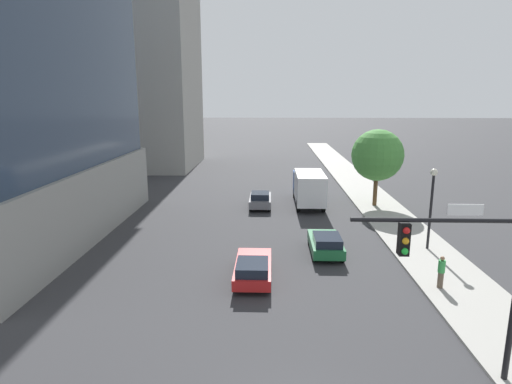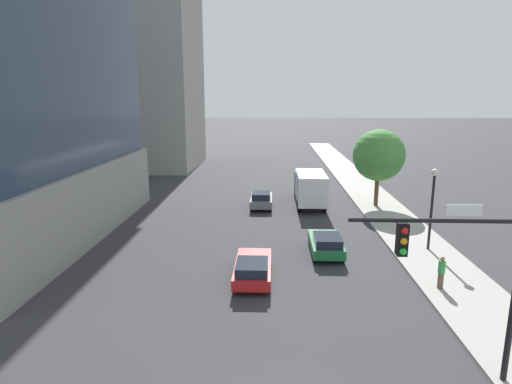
# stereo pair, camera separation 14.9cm
# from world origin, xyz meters

# --- Properties ---
(sidewalk) EXTENTS (4.09, 120.00, 0.15)m
(sidewalk) POSITION_xyz_m (8.71, 20.00, 0.07)
(sidewalk) COLOR #9E9B93
(sidewalk) RESTS_ON ground
(construction_building) EXTENTS (15.52, 21.63, 44.34)m
(construction_building) POSITION_xyz_m (-18.74, 49.33, 19.12)
(construction_building) COLOR #9E9B93
(construction_building) RESTS_ON ground
(traffic_light_pole) EXTENTS (5.53, 0.48, 6.25)m
(traffic_light_pole) POSITION_xyz_m (5.38, 3.13, 4.37)
(traffic_light_pole) COLOR black
(traffic_light_pole) RESTS_ON sidewalk
(street_lamp) EXTENTS (0.44, 0.44, 5.10)m
(street_lamp) POSITION_xyz_m (9.03, 15.97, 3.55)
(street_lamp) COLOR black
(street_lamp) RESTS_ON sidewalk
(street_tree) EXTENTS (4.44, 4.44, 6.68)m
(street_tree) POSITION_xyz_m (8.32, 27.04, 4.59)
(street_tree) COLOR brown
(street_tree) RESTS_ON sidewalk
(car_red) EXTENTS (1.90, 4.65, 1.35)m
(car_red) POSITION_xyz_m (-1.78, 11.11, 0.69)
(car_red) COLOR red
(car_red) RESTS_ON ground
(car_green) EXTENTS (1.87, 4.20, 1.39)m
(car_green) POSITION_xyz_m (2.52, 15.09, 0.72)
(car_green) COLOR #1E6638
(car_green) RESTS_ON ground
(car_gray) EXTENTS (1.84, 4.09, 1.45)m
(car_gray) POSITION_xyz_m (-1.78, 26.41, 0.73)
(car_gray) COLOR slate
(car_gray) RESTS_ON ground
(box_truck) EXTENTS (2.43, 7.56, 3.09)m
(box_truck) POSITION_xyz_m (2.52, 27.44, 1.74)
(box_truck) COLOR #1E4799
(box_truck) RESTS_ON ground
(pedestrian_green_shirt) EXTENTS (0.34, 0.34, 1.65)m
(pedestrian_green_shirt) POSITION_xyz_m (7.63, 10.25, 0.99)
(pedestrian_green_shirt) COLOR brown
(pedestrian_green_shirt) RESTS_ON sidewalk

